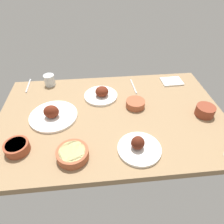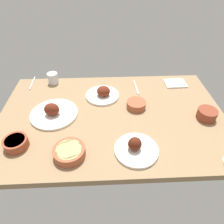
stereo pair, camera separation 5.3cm
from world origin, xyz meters
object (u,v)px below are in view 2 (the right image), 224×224
(bowl_cream, at_px, (16,143))
(bowl_potatoes, at_px, (69,152))
(plate_far_side, at_px, (136,148))
(bowl_onions, at_px, (207,114))
(folded_napkin, at_px, (175,83))
(bowl_pasta, at_px, (136,104))
(spoon_loose, at_px, (32,83))
(plate_center_main, at_px, (54,113))
(fork_loose, at_px, (136,87))
(plate_near_viewer, at_px, (103,94))
(water_tumbler, at_px, (53,78))

(bowl_cream, distance_m, bowl_potatoes, 0.29)
(plate_far_side, xyz_separation_m, bowl_onions, (-0.46, -0.23, 0.01))
(bowl_onions, relative_size, folded_napkin, 0.74)
(bowl_pasta, xyz_separation_m, spoon_loose, (0.74, -0.32, -0.02))
(plate_center_main, distance_m, bowl_potatoes, 0.34)
(plate_far_side, relative_size, fork_loose, 1.21)
(plate_near_viewer, xyz_separation_m, folded_napkin, (-0.55, -0.14, -0.02))
(water_tumbler, bearing_deg, bowl_potatoes, 106.20)
(bowl_onions, bearing_deg, fork_loose, -43.02)
(plate_near_viewer, bearing_deg, bowl_pasta, 149.04)
(bowl_cream, distance_m, water_tumbler, 0.62)
(bowl_potatoes, height_order, bowl_pasta, bowl_potatoes)
(bowl_pasta, distance_m, folded_napkin, 0.43)
(bowl_potatoes, bearing_deg, plate_near_viewer, -109.22)
(plate_far_side, height_order, bowl_pasta, plate_far_side)
(plate_near_viewer, distance_m, bowl_onions, 0.67)
(plate_center_main, xyz_separation_m, bowl_cream, (0.15, 0.24, 0.01))
(bowl_cream, bearing_deg, fork_loose, -143.12)
(spoon_loose, bearing_deg, bowl_onions, 67.49)
(plate_far_side, height_order, plate_center_main, plate_center_main)
(bowl_pasta, distance_m, water_tumbler, 0.67)
(bowl_onions, bearing_deg, bowl_cream, 9.08)
(folded_napkin, bearing_deg, bowl_cream, 29.15)
(bowl_cream, bearing_deg, folded_napkin, -150.85)
(plate_center_main, distance_m, bowl_onions, 0.93)
(bowl_potatoes, bearing_deg, plate_far_side, -178.06)
(bowl_cream, xyz_separation_m, spoon_loose, (0.08, -0.62, -0.02))
(bowl_onions, distance_m, spoon_loose, 1.24)
(plate_center_main, relative_size, water_tumbler, 3.55)
(plate_center_main, bearing_deg, bowl_pasta, -174.21)
(bowl_cream, height_order, spoon_loose, bowl_cream)
(folded_napkin, bearing_deg, bowl_onions, 100.91)
(plate_center_main, bearing_deg, fork_loose, -152.78)
(plate_center_main, xyz_separation_m, bowl_onions, (-0.93, 0.07, 0.01))
(bowl_onions, bearing_deg, plate_near_viewer, -21.90)
(bowl_cream, xyz_separation_m, fork_loose, (-0.70, -0.52, -0.02))
(plate_center_main, distance_m, spoon_loose, 0.44)
(plate_near_viewer, bearing_deg, bowl_onions, 158.10)
(bowl_potatoes, relative_size, bowl_pasta, 1.31)
(plate_near_viewer, bearing_deg, plate_far_side, 108.71)
(bowl_onions, height_order, spoon_loose, bowl_onions)
(bowl_cream, xyz_separation_m, bowl_potatoes, (-0.28, 0.07, -0.00))
(bowl_cream, height_order, water_tumbler, water_tumbler)
(bowl_potatoes, relative_size, fork_loose, 0.86)
(plate_far_side, distance_m, bowl_pasta, 0.36)
(plate_far_side, distance_m, spoon_loose, 0.97)
(plate_near_viewer, height_order, folded_napkin, plate_near_viewer)
(plate_far_side, bearing_deg, bowl_potatoes, 1.94)
(fork_loose, bearing_deg, spoon_loose, 80.79)
(bowl_pasta, distance_m, spoon_loose, 0.81)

